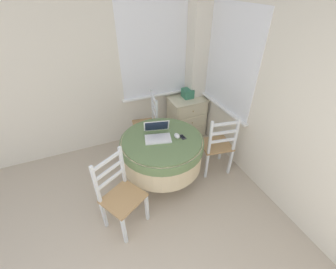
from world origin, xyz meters
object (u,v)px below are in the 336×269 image
dining_chair_near_right_window (217,146)px  round_dining_table (162,150)px  cell_phone (182,137)px  dining_chair_camera_near (120,195)px  dining_chair_near_back_window (148,124)px  corner_cabinet (186,116)px  storage_box (188,93)px  laptop (157,134)px  computer_mouse (177,136)px

dining_chair_near_right_window → round_dining_table: bearing=171.8°
cell_phone → dining_chair_camera_near: dining_chair_camera_near is taller
dining_chair_near_right_window → dining_chair_camera_near: same height
dining_chair_near_back_window → corner_cabinet: size_ratio=1.37×
round_dining_table → corner_cabinet: (0.86, 0.95, -0.20)m
corner_cabinet → storage_box: storage_box is taller
laptop → cell_phone: 0.33m
laptop → computer_mouse: size_ratio=3.78×
storage_box → cell_phone: bearing=-120.3°
laptop → cell_phone: (0.29, -0.13, -0.04)m
dining_chair_near_right_window → cell_phone: bearing=175.9°
round_dining_table → cell_phone: 0.33m
laptop → corner_cabinet: 1.34m
dining_chair_camera_near → storage_box: 2.15m
laptop → cell_phone: laptop is taller
computer_mouse → dining_chair_near_back_window: (-0.12, 0.86, -0.31)m
round_dining_table → laptop: size_ratio=2.75×
dining_chair_near_back_window → dining_chair_camera_near: bearing=-121.1°
laptop → dining_chair_near_back_window: size_ratio=0.40×
cell_phone → round_dining_table: bearing=163.3°
dining_chair_near_back_window → cell_phone: bearing=-78.3°
dining_chair_camera_near → corner_cabinet: dining_chair_camera_near is taller
corner_cabinet → computer_mouse: bearing=-124.0°
round_dining_table → laptop: laptop is taller
dining_chair_camera_near → cell_phone: bearing=21.3°
round_dining_table → storage_box: 1.35m
cell_phone → corner_cabinet: bearing=59.5°
computer_mouse → dining_chair_near_right_window: size_ratio=0.11×
corner_cabinet → dining_chair_near_back_window: bearing=-169.8°
corner_cabinet → storage_box: bearing=64.2°
dining_chair_camera_near → laptop: bearing=37.8°
computer_mouse → corner_cabinet: computer_mouse is taller
dining_chair_near_right_window → laptop: bearing=168.4°
laptop → computer_mouse: (0.23, -0.11, -0.02)m
laptop → dining_chair_near_back_window: (0.11, 0.75, -0.33)m
dining_chair_near_back_window → storage_box: (0.81, 0.19, 0.32)m
dining_chair_near_back_window → dining_chair_camera_near: (-0.75, -1.25, 0.00)m
computer_mouse → dining_chair_near_back_window: bearing=97.7°
computer_mouse → corner_cabinet: (0.67, 1.00, -0.42)m
laptop → computer_mouse: laptop is taller
dining_chair_camera_near → dining_chair_near_right_window: bearing=12.4°
cell_phone → dining_chair_near_right_window: dining_chair_near_right_window is taller
dining_chair_near_right_window → corner_cabinet: (0.06, 1.06, -0.11)m
cell_phone → dining_chair_near_back_window: size_ratio=0.11×
dining_chair_camera_near → corner_cabinet: bearing=42.0°
cell_phone → computer_mouse: bearing=158.4°
dining_chair_near_back_window → dining_chair_near_right_window: 1.18m
laptop → corner_cabinet: bearing=44.8°
round_dining_table → dining_chair_near_back_window: 0.82m
corner_cabinet → dining_chair_near_right_window: bearing=-93.1°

